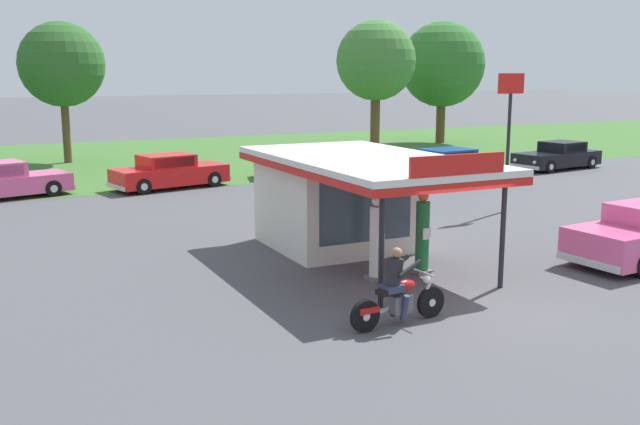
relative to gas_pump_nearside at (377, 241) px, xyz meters
name	(u,v)px	position (x,y,z in m)	size (l,w,h in m)	color
ground_plane	(470,304)	(0.91, -2.47, -0.95)	(300.00, 300.00, 0.00)	#4C4C51
grass_verge_strip	(150,158)	(0.91, 27.53, -0.94)	(120.00, 24.00, 0.01)	#3D6B2D
service_station_kiosk	(342,193)	(0.66, 3.02, 0.68)	(4.13, 7.82, 3.22)	silver
gas_pump_nearside	(377,241)	(0.00, 0.00, 0.00)	(0.44, 0.44, 2.06)	slate
gas_pump_offside	(422,236)	(1.31, 0.00, 0.01)	(0.44, 0.44, 2.08)	slate
motorcycle_with_rider	(398,293)	(-1.23, -2.90, -0.29)	(2.27, 0.70, 1.58)	black
parked_car_back_row_centre_right	(445,168)	(10.53, 11.85, -0.23)	(5.35, 2.48, 1.57)	#19479E
parked_car_back_row_left	(169,172)	(-0.87, 16.06, -0.27)	(5.31, 2.86, 1.47)	red
parked_car_second_row_spare	(558,156)	(18.86, 13.49, -0.30)	(5.28, 2.58, 1.41)	black
parked_car_back_row_centre	(315,163)	(6.24, 16.34, -0.27)	(5.72, 3.34, 1.47)	#993819
tree_oak_far_right	(61,66)	(-3.72, 27.35, 4.34)	(4.59, 4.59, 7.66)	brown
tree_oak_centre	(376,61)	(14.14, 24.17, 4.66)	(4.85, 4.85, 8.08)	brown
tree_oak_distant_spare	(442,66)	(21.79, 28.04, 4.43)	(5.92, 5.92, 8.46)	brown
roadside_pole_sign	(509,118)	(8.59, 5.47, 2.38)	(1.10, 0.12, 4.89)	black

